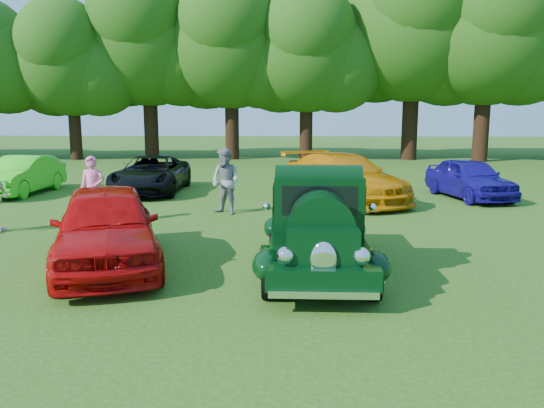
{
  "coord_description": "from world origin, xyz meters",
  "views": [
    {
      "loc": [
        0.9,
        -9.23,
        2.8
      ],
      "look_at": [
        0.49,
        0.79,
        1.1
      ],
      "focal_mm": 35.0,
      "sensor_mm": 36.0,
      "label": 1
    }
  ],
  "objects_px": {
    "hero_pickup": "(317,229)",
    "back_car_blue": "(469,178)",
    "red_convertible": "(106,226)",
    "spectator_pink": "(93,190)",
    "spectator_grey": "(226,181)",
    "back_car_orange": "(344,178)",
    "back_car_black": "(151,174)",
    "back_car_lime": "(22,175)"
  },
  "relations": [
    {
      "from": "hero_pickup",
      "to": "back_car_blue",
      "type": "bearing_deg",
      "value": 57.61
    },
    {
      "from": "red_convertible",
      "to": "spectator_pink",
      "type": "height_order",
      "value": "spectator_pink"
    },
    {
      "from": "spectator_grey",
      "to": "hero_pickup",
      "type": "bearing_deg",
      "value": -32.72
    },
    {
      "from": "back_car_orange",
      "to": "back_car_blue",
      "type": "height_order",
      "value": "back_car_orange"
    },
    {
      "from": "red_convertible",
      "to": "spectator_pink",
      "type": "relative_size",
      "value": 2.55
    },
    {
      "from": "hero_pickup",
      "to": "back_car_black",
      "type": "height_order",
      "value": "hero_pickup"
    },
    {
      "from": "back_car_blue",
      "to": "spectator_grey",
      "type": "bearing_deg",
      "value": -169.84
    },
    {
      "from": "spectator_pink",
      "to": "red_convertible",
      "type": "bearing_deg",
      "value": -70.97
    },
    {
      "from": "back_car_lime",
      "to": "back_car_black",
      "type": "height_order",
      "value": "back_car_lime"
    },
    {
      "from": "back_car_orange",
      "to": "hero_pickup",
      "type": "bearing_deg",
      "value": -128.05
    },
    {
      "from": "back_car_blue",
      "to": "spectator_grey",
      "type": "xyz_separation_m",
      "value": [
        -7.82,
        -3.17,
        0.25
      ]
    },
    {
      "from": "red_convertible",
      "to": "back_car_orange",
      "type": "bearing_deg",
      "value": 37.59
    },
    {
      "from": "back_car_black",
      "to": "spectator_grey",
      "type": "xyz_separation_m",
      "value": [
        3.22,
        -4.05,
        0.27
      ]
    },
    {
      "from": "back_car_black",
      "to": "back_car_blue",
      "type": "xyz_separation_m",
      "value": [
        11.04,
        -0.89,
        0.02
      ]
    },
    {
      "from": "hero_pickup",
      "to": "red_convertible",
      "type": "height_order",
      "value": "hero_pickup"
    },
    {
      "from": "back_car_blue",
      "to": "back_car_orange",
      "type": "bearing_deg",
      "value": 179.01
    },
    {
      "from": "hero_pickup",
      "to": "spectator_grey",
      "type": "height_order",
      "value": "spectator_grey"
    },
    {
      "from": "hero_pickup",
      "to": "back_car_lime",
      "type": "xyz_separation_m",
      "value": [
        -10.05,
        8.92,
        -0.1
      ]
    },
    {
      "from": "red_convertible",
      "to": "spectator_grey",
      "type": "relative_size",
      "value": 2.41
    },
    {
      "from": "hero_pickup",
      "to": "back_car_orange",
      "type": "relative_size",
      "value": 0.85
    },
    {
      "from": "back_car_lime",
      "to": "spectator_pink",
      "type": "height_order",
      "value": "spectator_pink"
    },
    {
      "from": "red_convertible",
      "to": "back_car_lime",
      "type": "distance_m",
      "value": 10.79
    },
    {
      "from": "red_convertible",
      "to": "back_car_black",
      "type": "bearing_deg",
      "value": 81.13
    },
    {
      "from": "spectator_grey",
      "to": "back_car_black",
      "type": "bearing_deg",
      "value": 162.45
    },
    {
      "from": "back_car_lime",
      "to": "back_car_blue",
      "type": "xyz_separation_m",
      "value": [
        15.51,
        -0.31,
        0.01
      ]
    },
    {
      "from": "back_car_black",
      "to": "back_car_orange",
      "type": "distance_m",
      "value": 6.98
    },
    {
      "from": "back_car_lime",
      "to": "back_car_blue",
      "type": "bearing_deg",
      "value": -0.12
    },
    {
      "from": "red_convertible",
      "to": "spectator_pink",
      "type": "distance_m",
      "value": 4.25
    },
    {
      "from": "red_convertible",
      "to": "spectator_pink",
      "type": "bearing_deg",
      "value": 94.86
    },
    {
      "from": "back_car_orange",
      "to": "back_car_blue",
      "type": "distance_m",
      "value": 4.36
    },
    {
      "from": "spectator_grey",
      "to": "back_car_lime",
      "type": "bearing_deg",
      "value": -170.36
    },
    {
      "from": "red_convertible",
      "to": "spectator_grey",
      "type": "height_order",
      "value": "spectator_grey"
    },
    {
      "from": "spectator_pink",
      "to": "back_car_lime",
      "type": "bearing_deg",
      "value": 126.92
    },
    {
      "from": "red_convertible",
      "to": "back_car_lime",
      "type": "height_order",
      "value": "red_convertible"
    },
    {
      "from": "red_convertible",
      "to": "back_car_orange",
      "type": "height_order",
      "value": "back_car_orange"
    },
    {
      "from": "hero_pickup",
      "to": "back_car_lime",
      "type": "distance_m",
      "value": 13.44
    },
    {
      "from": "spectator_pink",
      "to": "spectator_grey",
      "type": "height_order",
      "value": "spectator_grey"
    },
    {
      "from": "back_car_lime",
      "to": "back_car_orange",
      "type": "height_order",
      "value": "back_car_orange"
    },
    {
      "from": "back_car_black",
      "to": "back_car_orange",
      "type": "relative_size",
      "value": 0.89
    },
    {
      "from": "hero_pickup",
      "to": "back_car_black",
      "type": "bearing_deg",
      "value": 120.4
    },
    {
      "from": "spectator_pink",
      "to": "back_car_orange",
      "type": "bearing_deg",
      "value": 24.48
    },
    {
      "from": "red_convertible",
      "to": "back_car_blue",
      "type": "height_order",
      "value": "red_convertible"
    }
  ]
}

